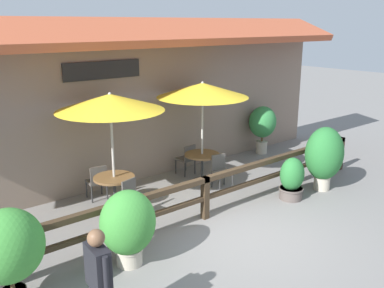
{
  "coord_description": "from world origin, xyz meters",
  "views": [
    {
      "loc": [
        -5.57,
        -5.36,
        4.09
      ],
      "look_at": [
        0.11,
        1.64,
        1.53
      ],
      "focal_mm": 40.0,
      "sensor_mm": 36.0,
      "label": 1
    }
  ],
  "objects": [
    {
      "name": "ground_plane",
      "position": [
        0.0,
        0.0,
        0.0
      ],
      "size": [
        60.0,
        60.0,
        0.0
      ],
      "primitive_type": "plane",
      "color": "slate"
    },
    {
      "name": "building_facade",
      "position": [
        -0.0,
        4.1,
        2.16
      ],
      "size": [
        14.28,
        1.49,
        4.23
      ],
      "color": "gray",
      "rests_on": "ground"
    },
    {
      "name": "patio_railing",
      "position": [
        0.0,
        1.05,
        0.7
      ],
      "size": [
        10.4,
        0.14,
        0.95
      ],
      "color": "#3D2D1E",
      "rests_on": "ground"
    },
    {
      "name": "patio_umbrella_near",
      "position": [
        -1.24,
        2.75,
        2.45
      ],
      "size": [
        2.35,
        2.35,
        2.67
      ],
      "color": "#B7B2A8",
      "rests_on": "ground"
    },
    {
      "name": "dining_table_near",
      "position": [
        -1.24,
        2.75,
        0.61
      ],
      "size": [
        0.93,
        0.93,
        0.76
      ],
      "color": "brown",
      "rests_on": "ground"
    },
    {
      "name": "chair_near_streetside",
      "position": [
        -1.18,
        2.03,
        0.48
      ],
      "size": [
        0.51,
        0.51,
        0.86
      ],
      "rotation": [
        0.0,
        0.0,
        0.24
      ],
      "color": "#514C47",
      "rests_on": "ground"
    },
    {
      "name": "chair_near_wallside",
      "position": [
        -1.31,
        3.46,
        0.48
      ],
      "size": [
        0.47,
        0.47,
        0.86
      ],
      "rotation": [
        0.0,
        0.0,
        3.03
      ],
      "color": "#514C47",
      "rests_on": "ground"
    },
    {
      "name": "patio_umbrella_middle",
      "position": [
        1.42,
        2.82,
        2.45
      ],
      "size": [
        2.35,
        2.35,
        2.67
      ],
      "color": "#B7B2A8",
      "rests_on": "ground"
    },
    {
      "name": "dining_table_middle",
      "position": [
        1.42,
        2.82,
        0.61
      ],
      "size": [
        0.93,
        0.93,
        0.76
      ],
      "color": "brown",
      "rests_on": "ground"
    },
    {
      "name": "chair_middle_streetside",
      "position": [
        1.49,
        2.16,
        0.48
      ],
      "size": [
        0.49,
        0.49,
        0.86
      ],
      "rotation": [
        0.0,
        0.0,
        -0.17
      ],
      "color": "#514C47",
      "rests_on": "ground"
    },
    {
      "name": "chair_middle_wallside",
      "position": [
        1.43,
        3.49,
        0.48
      ],
      "size": [
        0.45,
        0.45,
        0.86
      ],
      "rotation": [
        0.0,
        0.0,
        3.22
      ],
      "color": "#514C47",
      "rests_on": "ground"
    },
    {
      "name": "potted_plant_entrance_palm",
      "position": [
        -2.22,
        0.5,
        0.76
      ],
      "size": [
        0.99,
        0.89,
        1.37
      ],
      "color": "#B7AD99",
      "rests_on": "ground"
    },
    {
      "name": "potted_plant_tall_tropical",
      "position": [
        2.31,
        0.56,
        0.5
      ],
      "size": [
        0.61,
        0.58,
        1.03
      ],
      "color": "#564C47",
      "rests_on": "ground"
    },
    {
      "name": "potted_plant_corner_fern",
      "position": [
        -4.16,
        0.6,
        0.96
      ],
      "size": [
        1.06,
        0.96,
        1.55
      ],
      "color": "#564C47",
      "rests_on": "ground"
    },
    {
      "name": "potted_plant_broad_leaf",
      "position": [
        3.4,
        0.45,
        0.91
      ],
      "size": [
        1.01,
        0.91,
        1.63
      ],
      "color": "#B7AD99",
      "rests_on": "ground"
    },
    {
      "name": "potted_plant_small_flowering",
      "position": [
        4.58,
        3.55,
        0.98
      ],
      "size": [
        0.92,
        0.83,
        1.54
      ],
      "color": "#B7AD99",
      "rests_on": "ground"
    },
    {
      "name": "pedestrian",
      "position": [
        -3.49,
        -0.92,
        1.06
      ],
      "size": [
        0.24,
        0.58,
        1.64
      ],
      "rotation": [
        0.0,
        0.0,
        1.49
      ],
      "color": "#42382D",
      "rests_on": "ground"
    }
  ]
}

